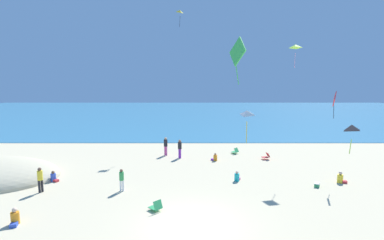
{
  "coord_description": "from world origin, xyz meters",
  "views": [
    {
      "loc": [
        -0.0,
        -12.97,
        6.85
      ],
      "look_at": [
        0.0,
        5.35,
        4.35
      ],
      "focal_mm": 26.62,
      "sensor_mm": 36.0,
      "label": 1
    }
  ],
  "objects_px": {
    "person_4": "(122,178)",
    "person_5": "(215,158)",
    "cooler_box": "(317,185)",
    "person_6": "(15,218)",
    "person_7": "(341,179)",
    "kite_black": "(352,128)",
    "person_0": "(40,178)",
    "beach_chair_far_left": "(235,151)",
    "person_3": "(166,145)",
    "person_1": "(180,147)",
    "kite_green": "(238,52)",
    "person_8": "(237,177)",
    "person_2": "(54,177)",
    "kite_white": "(247,113)",
    "kite_yellow": "(180,11)",
    "kite_lime": "(296,46)",
    "kite_red": "(334,99)",
    "beach_chair_mid_beach": "(156,206)",
    "beach_chair_near_camera": "(266,156)"
  },
  "relations": [
    {
      "from": "person_6",
      "to": "person_8",
      "type": "distance_m",
      "value": 13.14
    },
    {
      "from": "beach_chair_far_left",
      "to": "person_2",
      "type": "xyz_separation_m",
      "value": [
        -13.68,
        -7.55,
        0.01
      ]
    },
    {
      "from": "cooler_box",
      "to": "person_6",
      "type": "distance_m",
      "value": 17.48
    },
    {
      "from": "beach_chair_near_camera",
      "to": "kite_white",
      "type": "relative_size",
      "value": 0.5
    },
    {
      "from": "person_8",
      "to": "kite_black",
      "type": "bearing_deg",
      "value": -126.18
    },
    {
      "from": "cooler_box",
      "to": "person_5",
      "type": "relative_size",
      "value": 0.84
    },
    {
      "from": "beach_chair_near_camera",
      "to": "person_7",
      "type": "relative_size",
      "value": 0.96
    },
    {
      "from": "beach_chair_far_left",
      "to": "person_3",
      "type": "distance_m",
      "value": 6.65
    },
    {
      "from": "person_2",
      "to": "person_7",
      "type": "height_order",
      "value": "person_7"
    },
    {
      "from": "person_3",
      "to": "person_7",
      "type": "distance_m",
      "value": 14.52
    },
    {
      "from": "person_4",
      "to": "person_8",
      "type": "distance_m",
      "value": 7.78
    },
    {
      "from": "person_0",
      "to": "kite_green",
      "type": "bearing_deg",
      "value": 4.3
    },
    {
      "from": "beach_chair_mid_beach",
      "to": "person_8",
      "type": "distance_m",
      "value": 6.84
    },
    {
      "from": "beach_chair_mid_beach",
      "to": "person_6",
      "type": "distance_m",
      "value": 6.79
    },
    {
      "from": "cooler_box",
      "to": "person_8",
      "type": "height_order",
      "value": "person_8"
    },
    {
      "from": "person_1",
      "to": "person_5",
      "type": "xyz_separation_m",
      "value": [
        3.09,
        -0.85,
        -0.72
      ]
    },
    {
      "from": "kite_green",
      "to": "cooler_box",
      "type": "bearing_deg",
      "value": 46.22
    },
    {
      "from": "person_4",
      "to": "kite_yellow",
      "type": "xyz_separation_m",
      "value": [
        3.09,
        15.16,
        13.58
      ]
    },
    {
      "from": "beach_chair_far_left",
      "to": "person_7",
      "type": "height_order",
      "value": "person_7"
    },
    {
      "from": "person_0",
      "to": "beach_chair_mid_beach",
      "type": "bearing_deg",
      "value": 12.6
    },
    {
      "from": "person_5",
      "to": "person_7",
      "type": "relative_size",
      "value": 0.88
    },
    {
      "from": "kite_white",
      "to": "kite_yellow",
      "type": "height_order",
      "value": "kite_yellow"
    },
    {
      "from": "person_7",
      "to": "kite_black",
      "type": "relative_size",
      "value": 0.62
    },
    {
      "from": "person_7",
      "to": "kite_green",
      "type": "relative_size",
      "value": 0.43
    },
    {
      "from": "person_1",
      "to": "beach_chair_mid_beach",
      "type": "bearing_deg",
      "value": -127.94
    },
    {
      "from": "beach_chair_near_camera",
      "to": "kite_lime",
      "type": "height_order",
      "value": "kite_lime"
    },
    {
      "from": "person_4",
      "to": "person_5",
      "type": "xyz_separation_m",
      "value": [
        6.41,
        6.9,
        -0.57
      ]
    },
    {
      "from": "person_5",
      "to": "kite_lime",
      "type": "relative_size",
      "value": 0.37
    },
    {
      "from": "person_4",
      "to": "person_5",
      "type": "height_order",
      "value": "person_4"
    },
    {
      "from": "kite_black",
      "to": "person_0",
      "type": "bearing_deg",
      "value": 161.6
    },
    {
      "from": "person_8",
      "to": "kite_lime",
      "type": "height_order",
      "value": "kite_lime"
    },
    {
      "from": "kite_lime",
      "to": "kite_yellow",
      "type": "height_order",
      "value": "kite_yellow"
    },
    {
      "from": "cooler_box",
      "to": "person_0",
      "type": "distance_m",
      "value": 17.65
    },
    {
      "from": "beach_chair_near_camera",
      "to": "person_6",
      "type": "relative_size",
      "value": 0.92
    },
    {
      "from": "person_0",
      "to": "person_6",
      "type": "relative_size",
      "value": 1.94
    },
    {
      "from": "beach_chair_far_left",
      "to": "person_6",
      "type": "distance_m",
      "value": 18.53
    },
    {
      "from": "cooler_box",
      "to": "kite_lime",
      "type": "xyz_separation_m",
      "value": [
        -0.09,
        4.92,
        9.44
      ]
    },
    {
      "from": "kite_lime",
      "to": "kite_red",
      "type": "xyz_separation_m",
      "value": [
        1.87,
        -2.91,
        -3.97
      ]
    },
    {
      "from": "person_5",
      "to": "kite_lime",
      "type": "bearing_deg",
      "value": -153.34
    },
    {
      "from": "person_6",
      "to": "kite_white",
      "type": "xyz_separation_m",
      "value": [
        10.94,
        -0.63,
        5.18
      ]
    },
    {
      "from": "person_6",
      "to": "person_2",
      "type": "bearing_deg",
      "value": 172.65
    },
    {
      "from": "beach_chair_far_left",
      "to": "person_4",
      "type": "relative_size",
      "value": 0.58
    },
    {
      "from": "cooler_box",
      "to": "kite_green",
      "type": "bearing_deg",
      "value": -133.78
    },
    {
      "from": "person_3",
      "to": "kite_black",
      "type": "height_order",
      "value": "kite_black"
    },
    {
      "from": "person_3",
      "to": "kite_lime",
      "type": "bearing_deg",
      "value": -64.8
    },
    {
      "from": "cooler_box",
      "to": "person_6",
      "type": "bearing_deg",
      "value": -163.51
    },
    {
      "from": "cooler_box",
      "to": "person_6",
      "type": "xyz_separation_m",
      "value": [
        -16.76,
        -4.96,
        0.17
      ]
    },
    {
      "from": "person_1",
      "to": "kite_green",
      "type": "height_order",
      "value": "kite_green"
    },
    {
      "from": "beach_chair_far_left",
      "to": "person_5",
      "type": "distance_m",
      "value": 3.22
    },
    {
      "from": "person_0",
      "to": "person_6",
      "type": "bearing_deg",
      "value": -46.29
    }
  ]
}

